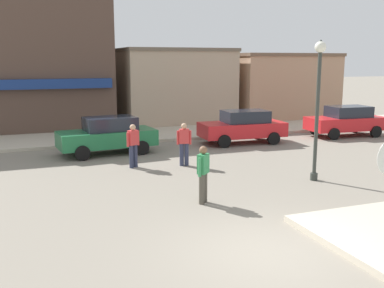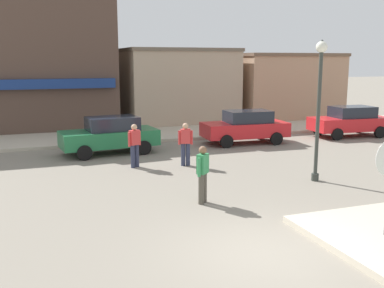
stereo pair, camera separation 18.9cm
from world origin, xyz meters
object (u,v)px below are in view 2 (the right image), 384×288
object	(u,v)px
parked_car_nearest	(110,135)
pedestrian_crossing_far	(203,173)
parked_car_third	(350,121)
pedestrian_kerb_side	(186,143)
pedestrian_crossing_near	(135,144)
lamp_post	(319,90)
parked_car_second	(245,126)

from	to	relation	value
parked_car_nearest	pedestrian_crossing_far	xyz separation A→B (m)	(1.25, -7.60, 0.06)
parked_car_third	pedestrian_kerb_side	bearing A→B (deg)	-161.83
parked_car_nearest	pedestrian_crossing_far	distance (m)	7.70
pedestrian_crossing_far	pedestrian_crossing_near	bearing A→B (deg)	99.75
lamp_post	parked_car_second	distance (m)	7.25
lamp_post	parked_car_third	world-z (taller)	lamp_post
lamp_post	parked_car_nearest	xyz separation A→B (m)	(-5.58, 6.65, -2.15)
pedestrian_crossing_near	parked_car_second	bearing A→B (deg)	26.62
parked_car_third	pedestrian_crossing_far	bearing A→B (deg)	-145.27
parked_car_nearest	pedestrian_kerb_side	world-z (taller)	pedestrian_kerb_side
parked_car_second	pedestrian_kerb_side	distance (m)	5.39
lamp_post	pedestrian_crossing_far	size ratio (longest dim) A/B	2.82
parked_car_third	pedestrian_kerb_side	size ratio (longest dim) A/B	2.55
parked_car_third	pedestrian_kerb_side	world-z (taller)	pedestrian_kerb_side
lamp_post	pedestrian_kerb_side	bearing A→B (deg)	133.66
lamp_post	parked_car_second	size ratio (longest dim) A/B	1.11
lamp_post	pedestrian_kerb_side	world-z (taller)	lamp_post
lamp_post	pedestrian_kerb_side	size ratio (longest dim) A/B	2.82
parked_car_nearest	parked_car_second	world-z (taller)	same
parked_car_second	pedestrian_kerb_side	xyz separation A→B (m)	(-4.18, -3.40, 0.06)
parked_car_nearest	parked_car_third	size ratio (longest dim) A/B	1.01
pedestrian_crossing_near	pedestrian_kerb_side	size ratio (longest dim) A/B	1.00
parked_car_nearest	pedestrian_crossing_far	bearing A→B (deg)	-80.69
parked_car_nearest	pedestrian_crossing_near	world-z (taller)	pedestrian_crossing_near
parked_car_second	parked_car_third	xyz separation A→B (m)	(5.97, -0.07, 0.00)
lamp_post	parked_car_third	distance (m)	9.88
parked_car_second	pedestrian_crossing_near	distance (m)	6.75
parked_car_third	pedestrian_crossing_near	bearing A→B (deg)	-166.17
parked_car_second	pedestrian_crossing_far	world-z (taller)	pedestrian_crossing_far
parked_car_third	pedestrian_crossing_near	distance (m)	12.36
pedestrian_crossing_far	pedestrian_kerb_side	xyz separation A→B (m)	(1.02, 4.41, 0.00)
pedestrian_kerb_side	lamp_post	bearing A→B (deg)	-46.34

